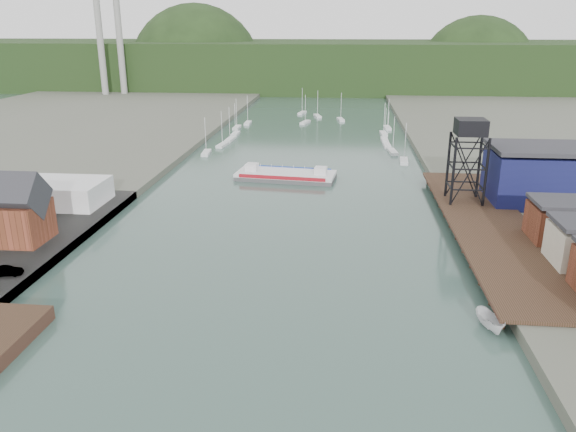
% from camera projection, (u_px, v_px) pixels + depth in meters
% --- Properties ---
extents(ground, '(600.00, 600.00, 0.00)m').
position_uv_depth(ground, '(231.00, 371.00, 59.36)').
color(ground, '#334F48').
rests_on(ground, ground).
extents(east_pier, '(14.00, 70.00, 2.45)m').
position_uv_depth(east_pier, '(489.00, 224.00, 97.72)').
color(east_pier, black).
rests_on(east_pier, ground).
extents(harbor_building, '(12.20, 8.20, 8.90)m').
position_uv_depth(harbor_building, '(7.00, 214.00, 89.57)').
color(harbor_building, '#572A19').
rests_on(harbor_building, west_quay).
extents(white_shed, '(18.00, 12.00, 4.50)m').
position_uv_depth(white_shed, '(58.00, 193.00, 109.33)').
color(white_shed, silver).
rests_on(white_shed, west_quay).
extents(lift_tower, '(6.50, 6.50, 16.00)m').
position_uv_depth(lift_tower, '(470.00, 132.00, 105.74)').
color(lift_tower, black).
rests_on(lift_tower, east_pier).
extents(blue_shed, '(20.50, 14.50, 11.30)m').
position_uv_depth(blue_shed, '(543.00, 176.00, 108.99)').
color(blue_shed, '#0C0E37').
rests_on(blue_shed, east_land).
extents(marina_sailboats, '(57.71, 92.65, 0.90)m').
position_uv_depth(marina_sailboats, '(310.00, 133.00, 189.73)').
color(marina_sailboats, silver).
rests_on(marina_sailboats, ground).
extents(smokestacks, '(11.20, 8.20, 60.00)m').
position_uv_depth(smokestacks, '(110.00, 36.00, 278.67)').
color(smokestacks, gray).
rests_on(smokestacks, ground).
extents(distant_hills, '(500.00, 120.00, 80.00)m').
position_uv_depth(distant_hills, '(320.00, 68.00, 340.39)').
color(distant_hills, black).
rests_on(distant_hills, ground).
extents(chain_ferry, '(24.14, 11.87, 3.35)m').
position_uv_depth(chain_ferry, '(286.00, 175.00, 133.58)').
color(chain_ferry, '#48494B').
rests_on(chain_ferry, ground).
extents(motorboat, '(3.46, 5.82, 2.11)m').
position_uv_depth(motorboat, '(490.00, 322.00, 67.12)').
color(motorboat, silver).
rests_on(motorboat, ground).
extents(car_west_b, '(4.40, 2.49, 1.37)m').
position_uv_depth(car_west_b, '(7.00, 271.00, 78.04)').
color(car_west_b, '#999999').
rests_on(car_west_b, west_quay).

